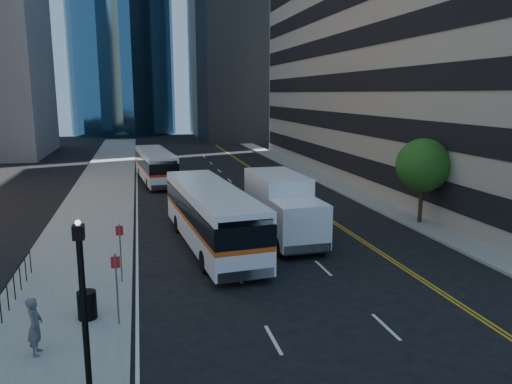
% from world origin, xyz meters
% --- Properties ---
extents(ground, '(160.00, 160.00, 0.00)m').
position_xyz_m(ground, '(0.00, 0.00, 0.00)').
color(ground, black).
rests_on(ground, ground).
extents(sidewalk_west, '(5.00, 90.00, 0.15)m').
position_xyz_m(sidewalk_west, '(-10.50, 25.00, 0.07)').
color(sidewalk_west, gray).
rests_on(sidewalk_west, ground).
extents(sidewalk_east, '(2.00, 90.00, 0.15)m').
position_xyz_m(sidewalk_east, '(9.00, 25.00, 0.07)').
color(sidewalk_east, gray).
rests_on(sidewalk_east, ground).
extents(parking_garage, '(30.00, 50.00, 25.00)m').
position_xyz_m(parking_garage, '(25.00, 23.00, 12.50)').
color(parking_garage, '#9E9384').
rests_on(parking_garage, ground).
extents(street_tree, '(3.20, 3.20, 5.10)m').
position_xyz_m(street_tree, '(9.00, 8.00, 3.64)').
color(street_tree, '#332114').
rests_on(street_tree, sidewalk_east).
extents(lamp_post, '(0.28, 0.28, 4.56)m').
position_xyz_m(lamp_post, '(-9.00, -6.00, 2.72)').
color(lamp_post, black).
rests_on(lamp_post, sidewalk_west).
extents(bus_front, '(3.76, 12.31, 3.12)m').
position_xyz_m(bus_front, '(-4.00, 6.45, 1.71)').
color(bus_front, white).
rests_on(bus_front, ground).
extents(bus_rear, '(3.47, 11.16, 2.83)m').
position_xyz_m(bus_rear, '(-6.13, 26.75, 1.55)').
color(bus_rear, silver).
rests_on(bus_rear, ground).
extents(box_truck, '(2.80, 7.40, 3.50)m').
position_xyz_m(box_truck, '(-0.02, 6.90, 1.84)').
color(box_truck, white).
rests_on(box_truck, ground).
extents(trash_can, '(0.82, 0.82, 0.98)m').
position_xyz_m(trash_can, '(-9.47, -1.28, 0.64)').
color(trash_can, black).
rests_on(trash_can, sidewalk_west).
extents(pedestrian, '(0.44, 0.66, 1.79)m').
position_xyz_m(pedestrian, '(-10.72, -3.48, 1.05)').
color(pedestrian, '#54545B').
rests_on(pedestrian, sidewalk_west).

